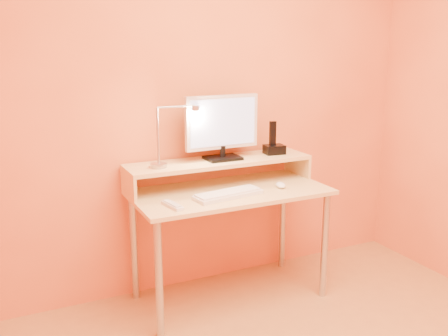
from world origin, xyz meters
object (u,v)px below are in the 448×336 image
lamp_base (159,165)px  mouse (281,185)px  monitor_panel (222,122)px  phone_dock (274,149)px  keyboard (228,195)px  remote_control (172,205)px

lamp_base → mouse: 0.77m
monitor_panel → mouse: bearing=-42.9°
phone_dock → mouse: size_ratio=1.30×
keyboard → mouse: size_ratio=4.23×
phone_dock → keyboard: phone_dock is taller
monitor_panel → phone_dock: bearing=-3.3°
mouse → monitor_panel: bearing=154.6°
remote_control → monitor_panel: bearing=25.3°
phone_dock → keyboard: (-0.47, -0.27, -0.18)m
keyboard → remote_control: bearing=178.1°
mouse → phone_dock: bearing=84.5°
monitor_panel → mouse: (0.29, -0.25, -0.38)m
monitor_panel → phone_dock: monitor_panel is taller
keyboard → phone_dock: bearing=21.1°
keyboard → lamp_base: bearing=137.0°
monitor_panel → remote_control: 0.68m
monitor_panel → lamp_base: bearing=-176.6°
keyboard → remote_control: 0.36m
lamp_base → keyboard: lamp_base is taller
phone_dock → mouse: 0.31m
lamp_base → phone_dock: size_ratio=0.77×
phone_dock → keyboard: size_ratio=0.31×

